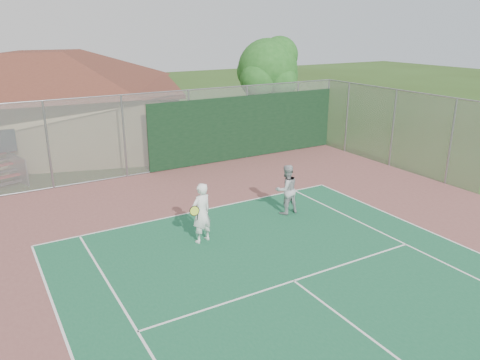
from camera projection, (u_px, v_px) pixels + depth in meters
name	position (u px, v px, depth m)	size (l,w,h in m)	color
back_fence	(192.00, 131.00, 21.04)	(20.08, 0.11, 3.53)	gray
side_fence_right	(393.00, 129.00, 21.13)	(0.08, 9.00, 3.50)	gray
clubhouse	(46.00, 92.00, 23.41)	(15.78, 12.73, 5.93)	tan
tree	(269.00, 71.00, 26.73)	(4.04, 3.83, 5.63)	#3D2A16
player_white_front	(201.00, 213.00, 13.78)	(0.91, 0.69, 1.84)	white
player_grey_back	(286.00, 190.00, 15.91)	(0.87, 0.69, 1.73)	#A2A4A7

